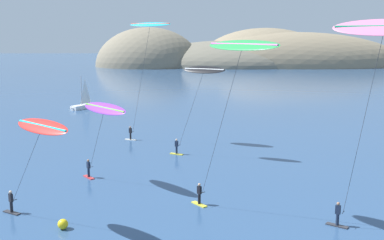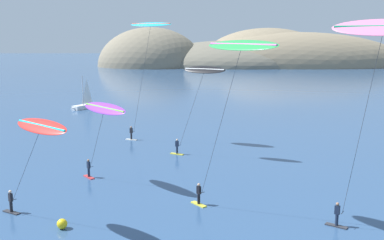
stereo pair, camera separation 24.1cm
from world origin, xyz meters
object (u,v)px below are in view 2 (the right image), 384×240
object	(u,v)px
sailboat_near	(83,105)
kitesurfer_black	(201,79)
kitesurfer_pink	(381,40)
marker_buoy	(62,224)
kitesurfer_red	(38,134)
kitesurfer_cyan	(149,34)
kitesurfer_purple	(103,114)
kitesurfer_green	(238,58)

from	to	relation	value
sailboat_near	kitesurfer_black	distance (m)	39.28
kitesurfer_pink	sailboat_near	bearing A→B (deg)	119.59
kitesurfer_pink	marker_buoy	world-z (taller)	kitesurfer_pink
sailboat_near	kitesurfer_red	bearing A→B (deg)	-80.69
kitesurfer_red	kitesurfer_pink	world-z (taller)	kitesurfer_pink
sailboat_near	kitesurfer_red	xyz separation A→B (m)	(8.53, -52.03, 5.88)
kitesurfer_cyan	kitesurfer_pink	world-z (taller)	kitesurfer_cyan
kitesurfer_cyan	kitesurfer_pink	xyz separation A→B (m)	(16.34, -26.95, -0.36)
kitesurfer_cyan	kitesurfer_purple	bearing A→B (deg)	-99.02
kitesurfer_red	marker_buoy	xyz separation A→B (m)	(1.26, -0.05, -6.17)
kitesurfer_black	marker_buoy	size ratio (longest dim) A/B	13.81
kitesurfer_cyan	kitesurfer_black	distance (m)	10.40
sailboat_near	kitesurfer_purple	bearing A→B (deg)	-75.45
kitesurfer_cyan	kitesurfer_pink	bearing A→B (deg)	-58.77
kitesurfer_cyan	kitesurfer_black	size ratio (longest dim) A/B	1.47
kitesurfer_red	kitesurfer_black	xyz separation A→B (m)	(11.05, 18.86, 1.78)
kitesurfer_cyan	kitesurfer_pink	size ratio (longest dim) A/B	1.03
kitesurfer_black	kitesurfer_pink	bearing A→B (deg)	-62.05
kitesurfer_green	sailboat_near	bearing A→B (deg)	113.10
sailboat_near	marker_buoy	distance (m)	52.99
kitesurfer_cyan	kitesurfer_black	bearing A→B (deg)	-50.93
kitesurfer_red	kitesurfer_green	distance (m)	13.97
kitesurfer_green	kitesurfer_purple	size ratio (longest dim) A/B	1.75
sailboat_near	marker_buoy	world-z (taller)	sailboat_near
kitesurfer_cyan	kitesurfer_red	bearing A→B (deg)	-101.18
kitesurfer_green	kitesurfer_purple	distance (m)	14.14
kitesurfer_cyan	kitesurfer_purple	distance (m)	18.11
kitesurfer_cyan	kitesurfer_black	xyz separation A→B (m)	(5.89, -7.25, -4.57)
kitesurfer_cyan	kitesurfer_red	size ratio (longest dim) A/B	1.91
sailboat_near	kitesurfer_pink	distance (m)	61.95
kitesurfer_purple	marker_buoy	distance (m)	11.26
sailboat_near	kitesurfer_pink	xyz separation A→B (m)	(30.03, -52.87, 11.87)
kitesurfer_black	kitesurfer_pink	size ratio (longest dim) A/B	0.70
sailboat_near	kitesurfer_black	size ratio (longest dim) A/B	0.59
kitesurfer_green	marker_buoy	bearing A→B (deg)	-172.56
kitesurfer_red	marker_buoy	size ratio (longest dim) A/B	10.69
kitesurfer_green	kitesurfer_pink	world-z (taller)	kitesurfer_pink
kitesurfer_cyan	kitesurfer_pink	distance (m)	31.52
kitesurfer_pink	marker_buoy	bearing A→B (deg)	177.75
kitesurfer_green	kitesurfer_cyan	bearing A→B (deg)	107.73
kitesurfer_pink	kitesurfer_purple	distance (m)	22.49
kitesurfer_pink	marker_buoy	distance (m)	23.63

